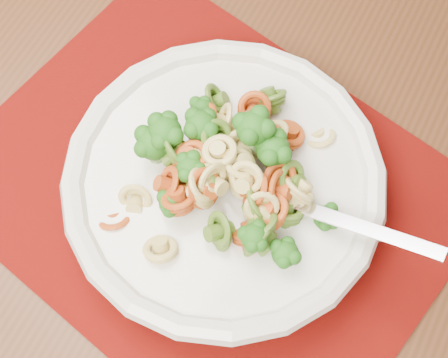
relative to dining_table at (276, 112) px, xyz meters
The scene contains 5 objects.
dining_table is the anchor object (origin of this frame).
placemat 0.17m from the dining_table, 85.63° to the right, with size 0.41×0.32×0.00m, color #5B0A03.
pasta_bowl 0.19m from the dining_table, 79.98° to the right, with size 0.27×0.27×0.05m.
pasta_broccoli_heap 0.20m from the dining_table, 79.98° to the right, with size 0.23×0.23×0.06m, color #D9B96B, non-canonical shape.
fork 0.20m from the dining_table, 62.04° to the right, with size 0.19×0.02×0.01m, color silver, non-canonical shape.
Camera 1 is at (0.20, 0.23, 1.23)m, focal length 50.00 mm.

